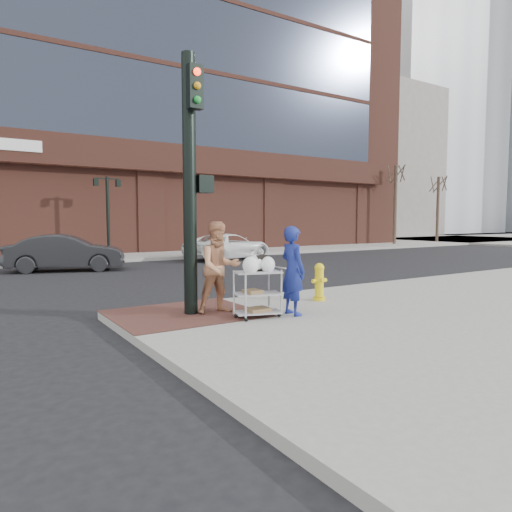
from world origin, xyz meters
TOP-DOWN VIEW (x-y plane):
  - ground at (0.00, 0.00)m, footprint 220.00×220.00m
  - sidewalk_far at (12.50, 32.00)m, footprint 65.00×36.00m
  - brick_curb_ramp at (-0.60, 0.90)m, footprint 2.80×2.40m
  - bank_building at (5.00, 31.00)m, footprint 42.00×26.00m
  - filler_block at (40.00, 38.00)m, footprint 14.00×20.00m
  - bare_tree_a at (24.00, 16.50)m, footprint 1.80×1.80m
  - bare_tree_b at (30.00, 17.00)m, footprint 1.80×1.80m
  - lamp_post at (2.00, 16.00)m, footprint 1.32×0.22m
  - traffic_signal_pole at (-0.48, 0.77)m, footprint 0.61×0.51m
  - woman_blue at (1.14, -0.34)m, footprint 0.43×0.64m
  - pedestrian_tan at (0.02, 0.58)m, footprint 0.94×0.77m
  - sedan_dark at (-0.83, 11.58)m, footprint 4.62×2.78m
  - minivan_white at (7.06, 12.66)m, footprint 5.14×3.35m
  - utility_cart at (0.43, -0.19)m, footprint 0.96×0.71m
  - fire_hydrant at (2.62, 0.59)m, footprint 0.41×0.28m

SIDE VIEW (x-z plane):
  - ground at x=0.00m, z-range 0.00..0.00m
  - sidewalk_far at x=12.50m, z-range 0.00..0.15m
  - brick_curb_ramp at x=-0.60m, z-range 0.15..0.16m
  - fire_hydrant at x=2.62m, z-range 0.16..1.02m
  - minivan_white at x=7.06m, z-range 0.00..1.32m
  - utility_cart at x=0.43m, z-range 0.09..1.29m
  - sedan_dark at x=-0.83m, z-range 0.00..1.44m
  - woman_blue at x=1.14m, z-range 0.15..1.88m
  - pedestrian_tan at x=0.02m, z-range 0.15..1.97m
  - lamp_post at x=2.00m, z-range 0.62..4.62m
  - traffic_signal_pole at x=-0.48m, z-range 0.33..5.33m
  - bare_tree_b at x=30.00m, z-range 2.44..9.14m
  - bare_tree_a at x=24.00m, z-range 2.67..9.87m
  - filler_block at x=40.00m, z-range 0.00..18.00m
  - bank_building at x=5.00m, z-range 0.15..28.15m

